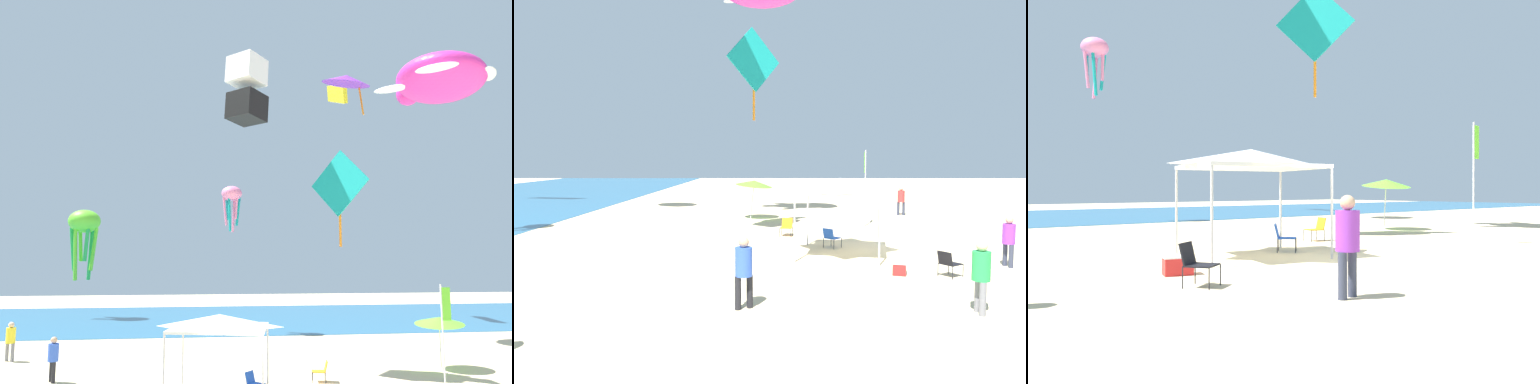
# 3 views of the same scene
# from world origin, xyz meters

# --- Properties ---
(ocean_strip) EXTENTS (120.00, 22.48, 0.02)m
(ocean_strip) POSITION_xyz_m (0.00, 28.27, 0.01)
(ocean_strip) COLOR #28668E
(ocean_strip) RESTS_ON ground
(canopy_tent) EXTENTS (3.91, 3.60, 2.89)m
(canopy_tent) POSITION_xyz_m (-1.40, 2.46, 2.61)
(canopy_tent) COLOR #B7B7BC
(canopy_tent) RESTS_ON ground
(beach_umbrella) EXTENTS (2.22, 2.21, 2.43)m
(beach_umbrella) POSITION_xyz_m (8.84, 6.09, 2.11)
(beach_umbrella) COLOR silver
(beach_umbrella) RESTS_ON ground
(folding_chair_near_cooler) EXTENTS (0.71, 0.63, 0.82)m
(folding_chair_near_cooler) POSITION_xyz_m (2.84, 4.34, 0.47)
(folding_chair_near_cooler) COLOR black
(folding_chair_near_cooler) RESTS_ON ground
(folding_chair_left_of_tent) EXTENTS (0.81, 0.80, 0.82)m
(folding_chair_left_of_tent) POSITION_xyz_m (-0.14, 2.64, 0.47)
(folding_chair_left_of_tent) COLOR black
(folding_chair_left_of_tent) RESTS_ON ground
(banner_flag) EXTENTS (0.36, 0.06, 4.01)m
(banner_flag) POSITION_xyz_m (5.95, 0.14, 2.41)
(banner_flag) COLOR silver
(banner_flag) RESTS_ON ground
(person_watching_sky) EXTENTS (0.42, 0.43, 1.77)m
(person_watching_sky) POSITION_xyz_m (-7.86, 5.67, 1.04)
(person_watching_sky) COLOR black
(person_watching_sky) RESTS_ON ground
(person_near_umbrella) EXTENTS (0.47, 0.44, 1.86)m
(person_near_umbrella) POSITION_xyz_m (-11.04, 10.45, 1.09)
(person_near_umbrella) COLOR slate
(person_near_umbrella) RESTS_ON ground
(kite_octopus_pink) EXTENTS (1.47, 1.47, 3.26)m
(kite_octopus_pink) POSITION_xyz_m (0.46, 19.46, 9.43)
(kite_octopus_pink) COLOR pink
(kite_turtle_magenta) EXTENTS (5.28, 5.98, 2.45)m
(kite_turtle_magenta) POSITION_xyz_m (9.21, 5.76, 13.44)
(kite_turtle_magenta) COLOR #E02D9E
(kite_box_white) EXTENTS (2.22, 2.22, 3.33)m
(kite_box_white) POSITION_xyz_m (0.17, 7.72, 13.23)
(kite_box_white) COLOR white
(kite_parafoil_yellow) EXTENTS (0.67, 5.37, 3.22)m
(kite_parafoil_yellow) POSITION_xyz_m (11.15, 28.46, 20.46)
(kite_parafoil_yellow) COLOR yellow
(kite_diamond_teal) EXTENTS (2.01, 2.47, 4.47)m
(kite_diamond_teal) POSITION_xyz_m (4.23, 5.91, 8.18)
(kite_diamond_teal) COLOR teal
(kite_delta_purple) EXTENTS (4.46, 4.48, 3.02)m
(kite_delta_purple) POSITION_xyz_m (8.03, 16.03, 17.19)
(kite_delta_purple) COLOR purple
(kite_octopus_lime) EXTENTS (2.77, 2.77, 6.14)m
(kite_octopus_lime) POSITION_xyz_m (-11.65, 29.90, 7.99)
(kite_octopus_lime) COLOR #66D82D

